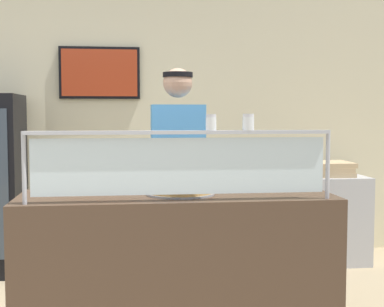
{
  "coord_description": "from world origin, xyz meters",
  "views": [
    {
      "loc": [
        0.63,
        -2.94,
        1.44
      ],
      "look_at": [
        1.04,
        0.37,
        1.19
      ],
      "focal_mm": 51.29,
      "sensor_mm": 36.0,
      "label": 1
    }
  ],
  "objects_px": {
    "pizza_tray": "(180,192)",
    "pizza_server": "(175,189)",
    "worker_figure": "(179,173)",
    "pizza_box_stack": "(328,169)",
    "parmesan_shaker": "(211,123)",
    "pepper_flake_shaker": "(248,123)"
  },
  "relations": [
    {
      "from": "pizza_tray",
      "to": "pizza_box_stack",
      "type": "height_order",
      "value": "pizza_tray"
    },
    {
      "from": "parmesan_shaker",
      "to": "worker_figure",
      "type": "xyz_separation_m",
      "value": [
        -0.09,
        0.91,
        -0.38
      ]
    },
    {
      "from": "pizza_box_stack",
      "to": "parmesan_shaker",
      "type": "bearing_deg",
      "value": -125.6
    },
    {
      "from": "parmesan_shaker",
      "to": "worker_figure",
      "type": "height_order",
      "value": "worker_figure"
    },
    {
      "from": "pepper_flake_shaker",
      "to": "worker_figure",
      "type": "xyz_separation_m",
      "value": [
        -0.3,
        0.91,
        -0.38
      ]
    },
    {
      "from": "pizza_tray",
      "to": "pizza_server",
      "type": "relative_size",
      "value": 1.48
    },
    {
      "from": "pizza_server",
      "to": "pepper_flake_shaker",
      "type": "distance_m",
      "value": 0.6
    },
    {
      "from": "worker_figure",
      "to": "pepper_flake_shaker",
      "type": "bearing_deg",
      "value": -71.72
    },
    {
      "from": "pizza_tray",
      "to": "parmesan_shaker",
      "type": "bearing_deg",
      "value": -61.17
    },
    {
      "from": "worker_figure",
      "to": "pizza_box_stack",
      "type": "distance_m",
      "value": 1.94
    },
    {
      "from": "pizza_tray",
      "to": "pepper_flake_shaker",
      "type": "relative_size",
      "value": 4.5
    },
    {
      "from": "pizza_server",
      "to": "pizza_box_stack",
      "type": "relative_size",
      "value": 0.63
    },
    {
      "from": "pepper_flake_shaker",
      "to": "worker_figure",
      "type": "distance_m",
      "value": 1.03
    },
    {
      "from": "pizza_tray",
      "to": "pepper_flake_shaker",
      "type": "distance_m",
      "value": 0.61
    },
    {
      "from": "parmesan_shaker",
      "to": "pizza_tray",
      "type": "bearing_deg",
      "value": 118.83
    },
    {
      "from": "pepper_flake_shaker",
      "to": "pizza_box_stack",
      "type": "height_order",
      "value": "pepper_flake_shaker"
    },
    {
      "from": "pizza_tray",
      "to": "pizza_box_stack",
      "type": "xyz_separation_m",
      "value": [
        1.62,
        1.79,
        -0.06
      ]
    },
    {
      "from": "pizza_tray",
      "to": "pizza_server",
      "type": "xyz_separation_m",
      "value": [
        -0.03,
        -0.02,
        0.02
      ]
    },
    {
      "from": "pizza_tray",
      "to": "worker_figure",
      "type": "distance_m",
      "value": 0.65
    },
    {
      "from": "pizza_server",
      "to": "pepper_flake_shaker",
      "type": "bearing_deg",
      "value": -26.56
    },
    {
      "from": "pizza_box_stack",
      "to": "pizza_server",
      "type": "bearing_deg",
      "value": -132.3
    },
    {
      "from": "pepper_flake_shaker",
      "to": "worker_figure",
      "type": "bearing_deg",
      "value": 108.28
    }
  ]
}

